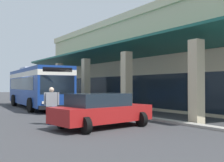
% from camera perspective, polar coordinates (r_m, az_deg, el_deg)
% --- Properties ---
extents(ground, '(120.00, 120.00, 0.00)m').
position_cam_1_polar(ground, '(25.14, 0.82, -5.05)').
color(ground, '#38383A').
extents(curb_strip, '(33.90, 0.50, 0.12)m').
position_cam_1_polar(curb_strip, '(22.66, -6.91, -5.34)').
color(curb_strip, '#9E998E').
rests_on(curb_strip, ground).
extents(plaza_building, '(28.55, 15.49, 7.84)m').
position_cam_1_polar(plaza_building, '(28.23, 11.02, 3.39)').
color(plaza_building, '#C6B793').
rests_on(plaza_building, ground).
extents(transit_bus, '(11.37, 3.41, 3.34)m').
position_cam_1_polar(transit_bus, '(23.61, -14.94, -0.79)').
color(transit_bus, navy).
rests_on(transit_bus, ground).
extents(parked_sedan_red, '(2.83, 4.60, 1.47)m').
position_cam_1_polar(parked_sedan_red, '(12.19, -2.18, -5.90)').
color(parked_sedan_red, maroon).
rests_on(parked_sedan_red, ground).
extents(pedestrian, '(0.41, 0.63, 1.73)m').
position_cam_1_polar(pedestrian, '(13.22, -12.13, -4.50)').
color(pedestrian, navy).
rests_on(pedestrian, ground).
extents(potted_palm, '(1.80, 1.78, 2.70)m').
position_cam_1_polar(potted_palm, '(26.85, -9.01, -3.54)').
color(potted_palm, brown).
rests_on(potted_palm, ground).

